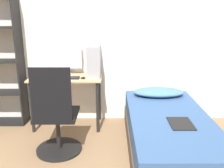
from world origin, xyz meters
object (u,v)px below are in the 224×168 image
object	(u,v)px
office_chair	(56,121)
keyboard	(65,78)
bed	(168,134)
monitor	(65,58)
pc_tower	(94,61)

from	to	relation	value
office_chair	keyboard	bearing A→B (deg)	90.54
bed	monitor	bearing A→B (deg)	146.87
monitor	keyboard	distance (m)	0.35
office_chair	pc_tower	xyz separation A→B (m)	(0.38, 0.79, 0.54)
office_chair	keyboard	world-z (taller)	office_chair
pc_tower	keyboard	bearing A→B (deg)	-159.68
office_chair	pc_tower	bearing A→B (deg)	64.34
bed	pc_tower	size ratio (longest dim) A/B	4.50
office_chair	monitor	distance (m)	1.07
office_chair	monitor	world-z (taller)	monitor
office_chair	keyboard	distance (m)	0.73
office_chair	pc_tower	world-z (taller)	pc_tower
office_chair	pc_tower	size ratio (longest dim) A/B	2.46
pc_tower	office_chair	bearing A→B (deg)	-115.66
bed	keyboard	size ratio (longest dim) A/B	4.88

